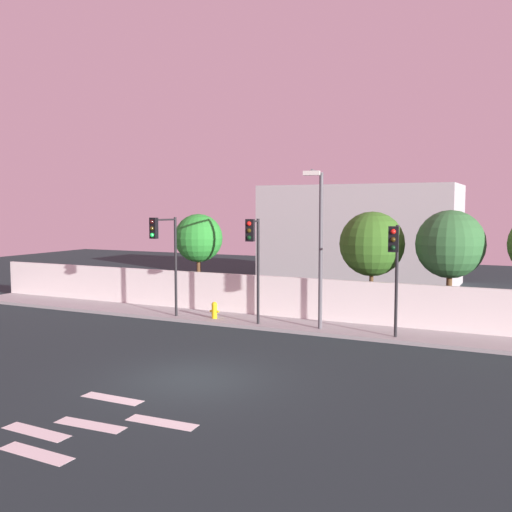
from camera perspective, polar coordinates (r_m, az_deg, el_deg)
name	(u,v)px	position (r m, az deg, el deg)	size (l,w,h in m)	color
ground_plane	(192,379)	(17.52, -6.29, -11.99)	(80.00, 80.00, 0.00)	#1C282A
sidewalk	(295,326)	(24.64, 3.87, -6.85)	(36.00, 2.40, 0.15)	gray
perimeter_wall	(306,298)	(25.65, 4.95, -4.18)	(36.00, 0.18, 1.80)	silver
crosswalk_marking	(90,425)	(14.56, -16.08, -15.69)	(4.05, 3.88, 0.01)	silver
traffic_light_left	(254,248)	(23.67, -0.24, 0.78)	(0.36, 1.19, 4.44)	black
traffic_light_center	(395,256)	(21.44, 13.52, -0.05)	(0.43, 1.82, 4.25)	black
traffic_light_right	(164,245)	(25.58, -9.08, 1.12)	(0.41, 1.66, 4.47)	black
street_lamp_curbside	(319,235)	(22.94, 6.26, 2.05)	(0.76, 2.38, 6.29)	#4C4C51
fire_hydrant	(214,309)	(25.74, -4.12, -5.28)	(0.44, 0.26, 0.74)	gold
roadside_tree_leftmost	(198,238)	(29.34, -5.69, 1.74)	(2.43, 2.43, 4.72)	brown
roadside_tree_midleft	(372,244)	(25.90, 11.36, 1.16)	(2.85, 2.85, 4.88)	brown
roadside_tree_midright	(450,245)	(25.29, 18.60, 1.08)	(2.84, 2.84, 4.95)	brown
low_building_distant	(360,234)	(39.16, 10.20, 2.10)	(12.56, 6.00, 6.49)	#ABABAB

